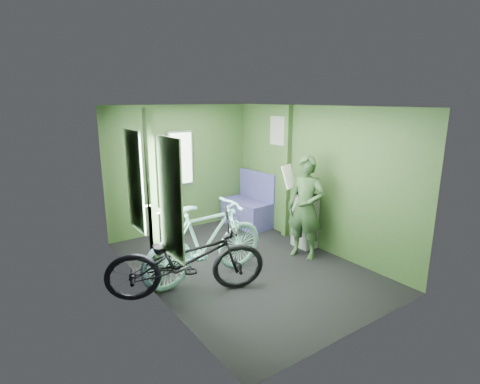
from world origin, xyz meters
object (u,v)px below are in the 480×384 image
Objects in this scene: bicycle_black at (188,297)px; passenger at (305,207)px; bicycle_mint at (207,280)px; waste_box at (305,220)px; bench_seat at (248,210)px.

passenger is at bearing -66.69° from bicycle_black.
waste_box reaches higher than bicycle_mint.
passenger is at bearing -135.71° from waste_box.
bicycle_black is 0.49m from bicycle_mint.
bench_seat reaches higher than bicycle_mint.
waste_box is at bearing -89.95° from bench_seat.
bench_seat reaches higher than waste_box.
passenger is (2.06, 0.08, 0.79)m from bicycle_black.
bench_seat is (0.18, 1.71, -0.49)m from passenger.
bicycle_black is 2.89m from bench_seat.
bicycle_mint is at bearing -37.50° from bicycle_black.
bench_seat is at bearing -52.05° from bicycle_mint.
passenger is 0.54m from waste_box.
bicycle_mint is 1.78× the size of bench_seat.
bicycle_mint is 1.17× the size of passenger.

